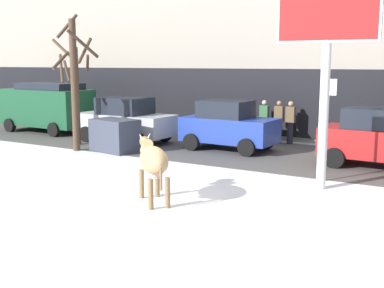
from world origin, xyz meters
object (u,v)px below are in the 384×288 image
billboard (328,19)px  cow_tan (153,161)px  pedestrian_far_left (264,121)px  bare_tree_far_back (74,79)px  dumpster (115,135)px  pedestrian_near_billboard (290,122)px  car_darkgreen_van (47,106)px  car_red_hatchback (378,138)px  bare_tree_left_lot (75,90)px  car_silver_sedan (125,120)px  street_sign (327,121)px  pedestrian_by_cars (279,122)px  car_blue_hatchback (228,125)px

billboard → cow_tan: bearing=-133.2°
pedestrian_far_left → bare_tree_far_back: (-5.22, -5.49, 1.79)m
pedestrian_far_left → dumpster: bearing=-128.2°
billboard → pedestrian_near_billboard: (-3.12, 6.42, -3.43)m
car_darkgreen_van → car_red_hatchback: (14.99, -0.34, -0.32)m
cow_tan → car_red_hatchback: bearing=61.0°
pedestrian_near_billboard → bare_tree_left_lot: bare_tree_left_lot is taller
car_silver_sedan → bare_tree_left_lot: bare_tree_left_lot is taller
car_red_hatchback → bare_tree_left_lot: bearing=-171.4°
car_darkgreen_van → street_sign: bearing=-12.1°
bare_tree_left_lot → street_sign: bearing=-5.5°
dumpster → bare_tree_far_back: bearing=-156.8°
car_darkgreen_van → pedestrian_by_cars: bearing=13.2°
car_red_hatchback → cow_tan: bearing=-119.0°
car_darkgreen_van → bare_tree_left_lot: (3.82, -2.02, 0.96)m
car_silver_sedan → street_sign: size_ratio=1.50×
car_red_hatchback → pedestrian_far_left: bearing=150.5°
billboard → car_red_hatchback: bearing=78.2°
cow_tan → pedestrian_by_cars: 9.66m
car_blue_hatchback → dumpster: (-3.45, -2.46, -0.33)m
pedestrian_by_cars → street_sign: size_ratio=0.61×
street_sign → car_red_hatchback: bearing=71.4°
pedestrian_by_cars → pedestrian_near_billboard: bearing=0.0°
billboard → pedestrian_near_billboard: 7.92m
cow_tan → pedestrian_by_cars: size_ratio=0.98×
pedestrian_by_cars → bare_tree_far_back: 8.23m
billboard → pedestrian_far_left: bearing=123.5°
car_blue_hatchback → street_sign: 5.50m
bare_tree_left_lot → billboard: bearing=-10.3°
pedestrian_by_cars → bare_tree_left_lot: bare_tree_left_lot is taller
cow_tan → pedestrian_near_billboard: 9.65m
pedestrian_near_billboard → pedestrian_far_left: size_ratio=1.00×
cow_tan → bare_tree_left_lot: size_ratio=0.41×
bare_tree_far_back → pedestrian_near_billboard: bearing=40.8°
pedestrian_near_billboard → dumpster: size_ratio=1.02×
car_silver_sedan → dumpster: 2.31m
cow_tan → street_sign: (2.88, 4.14, 0.68)m
car_red_hatchback → street_sign: street_sign is taller
car_red_hatchback → dumpster: size_ratio=2.08×
car_blue_hatchback → dumpster: size_ratio=2.08×
cow_tan → dumpster: (-5.08, 4.74, -0.39)m
bare_tree_left_lot → street_sign: size_ratio=1.48×
car_red_hatchback → pedestrian_by_cars: (-4.35, 2.83, -0.05)m
billboard → dumpster: 9.05m
pedestrian_far_left → billboard: bearing=-56.5°
pedestrian_far_left → car_silver_sedan: bearing=-149.7°
pedestrian_far_left → bare_tree_far_back: size_ratio=0.34×
pedestrian_far_left → dumpster: 6.25m
cow_tan → billboard: billboard is taller
billboard → bare_tree_left_lot: size_ratio=1.33×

